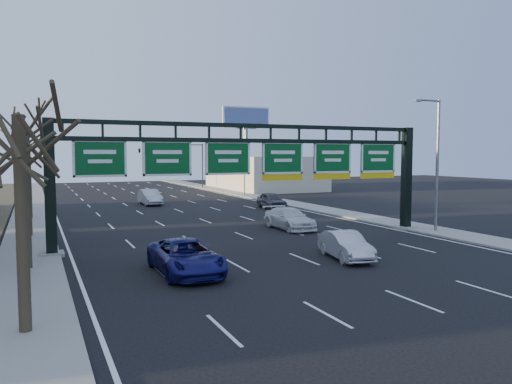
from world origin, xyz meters
name	(u,v)px	position (x,y,z in m)	size (l,w,h in m)	color
ground	(325,267)	(0.00, 0.00, 0.00)	(160.00, 160.00, 0.00)	black
sidewalk_left	(30,226)	(-12.80, 20.00, 0.06)	(3.00, 120.00, 0.12)	gray
sidewalk_right	(328,210)	(12.80, 20.00, 0.06)	(3.00, 120.00, 0.12)	gray
lane_markings	(198,218)	(0.00, 20.00, 0.01)	(21.60, 120.00, 0.01)	white
sign_gantry	(258,166)	(0.16, 8.00, 4.63)	(24.60, 1.20, 7.20)	black
building_right_distant	(263,173)	(20.00, 50.00, 2.50)	(12.00, 20.00, 5.00)	#B8B098
tree_near	(17,78)	(-12.80, -4.00, 7.48)	(3.60, 3.60, 8.86)	#30281B
tree_gantry	(23,114)	(-12.80, 5.00, 7.11)	(3.60, 3.60, 8.48)	#30281B
tree_mid	(26,114)	(-12.80, 15.00, 7.85)	(3.60, 3.60, 9.24)	#30281B
tree_far	(27,128)	(-12.80, 25.00, 7.48)	(3.60, 3.60, 8.86)	#30281B
streetlight_near	(436,158)	(12.47, 6.00, 5.08)	(2.15, 0.22, 9.00)	slate
streetlight_far	(243,156)	(12.47, 40.00, 5.08)	(2.15, 0.22, 9.00)	slate
billboard_right	(246,128)	(15.00, 44.98, 9.06)	(7.00, 0.50, 12.00)	slate
traffic_signal_mast	(164,153)	(5.69, 55.00, 5.50)	(10.16, 0.54, 7.00)	black
car_blue_suv	(186,257)	(-6.35, 1.44, 0.76)	(2.52, 5.47, 1.52)	navy
car_silver_sedan	(345,245)	(1.95, 1.16, 0.69)	(1.47, 4.22, 1.39)	#B8B8BE
car_white_wagon	(289,218)	(4.14, 11.41, 0.75)	(2.10, 5.17, 1.50)	white
car_grey_far	(272,200)	(8.87, 24.10, 0.80)	(1.89, 4.69, 1.60)	#434548
car_silver_distant	(150,197)	(-1.29, 32.63, 0.81)	(1.71, 4.90, 1.61)	#B8B8BD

